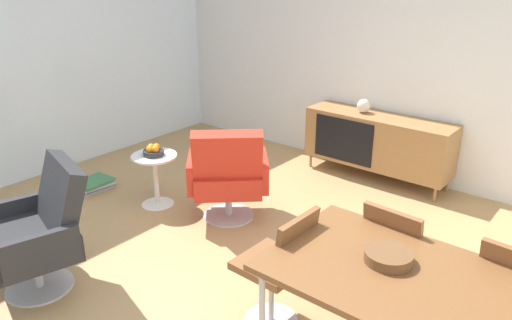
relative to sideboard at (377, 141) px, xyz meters
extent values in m
plane|color=tan|center=(0.16, -2.30, -0.44)|extent=(8.32, 8.32, 0.00)
cube|color=silver|center=(0.16, 0.30, 0.96)|extent=(6.80, 0.12, 2.80)
cube|color=silver|center=(-3.04, -2.30, 0.96)|extent=(0.12, 5.60, 2.80)
cube|color=olive|center=(0.00, 0.00, 0.00)|extent=(1.60, 0.44, 0.56)
cube|color=black|center=(-0.30, -0.22, 0.00)|extent=(0.70, 0.01, 0.48)
cylinder|color=olive|center=(-0.74, -0.17, -0.36)|extent=(0.03, 0.03, 0.16)
cylinder|color=olive|center=(0.74, -0.17, -0.36)|extent=(0.03, 0.03, 0.16)
cylinder|color=olive|center=(-0.74, 0.17, -0.36)|extent=(0.03, 0.03, 0.16)
cylinder|color=olive|center=(0.74, 0.17, -0.36)|extent=(0.03, 0.03, 0.16)
ellipsoid|color=beige|center=(-0.20, 0.00, 0.36)|extent=(0.14, 0.14, 0.15)
cube|color=brown|center=(1.51, -2.62, 0.28)|extent=(1.60, 0.90, 0.04)
cylinder|color=#B7B7BC|center=(0.79, -2.23, -0.09)|extent=(0.04, 0.04, 0.70)
cylinder|color=brown|center=(1.29, -2.56, 0.33)|extent=(0.26, 0.26, 0.06)
cube|color=brown|center=(0.56, -2.62, 0.01)|extent=(0.41, 0.41, 0.05)
cube|color=brown|center=(0.73, -2.62, 0.23)|extent=(0.10, 0.38, 0.38)
cylinder|color=#B7B7BC|center=(0.56, -2.62, -0.23)|extent=(0.04, 0.04, 0.42)
cylinder|color=#B7B7BC|center=(0.56, -2.62, -0.43)|extent=(0.36, 0.36, 0.01)
cube|color=brown|center=(1.16, -2.00, 0.01)|extent=(0.42, 0.42, 0.05)
cube|color=brown|center=(1.14, -2.18, 0.23)|extent=(0.38, 0.11, 0.38)
cylinder|color=#B7B7BC|center=(1.16, -2.00, -0.23)|extent=(0.04, 0.04, 0.42)
cylinder|color=#B7B7BC|center=(1.16, -2.00, -0.43)|extent=(0.36, 0.36, 0.01)
cube|color=red|center=(-0.66, -1.69, -0.06)|extent=(0.82, 0.82, 0.20)
cube|color=red|center=(-0.50, -1.87, 0.25)|extent=(0.62, 0.60, 0.51)
cube|color=red|center=(-0.42, -1.47, 0.02)|extent=(0.38, 0.41, 0.28)
cube|color=red|center=(-0.90, -1.92, 0.02)|extent=(0.38, 0.41, 0.28)
cylinder|color=#B7B7BC|center=(-0.66, -1.69, -0.30)|extent=(0.06, 0.06, 0.28)
cylinder|color=#B7B7BC|center=(-0.66, -1.69, -0.43)|extent=(0.48, 0.48, 0.02)
cube|color=#262628|center=(-1.00, -3.41, -0.06)|extent=(0.73, 0.70, 0.20)
cube|color=#262628|center=(-0.93, -3.17, 0.25)|extent=(0.65, 0.42, 0.51)
cube|color=#262628|center=(-1.31, -3.32, 0.02)|extent=(0.19, 0.50, 0.28)
cube|color=#262628|center=(-0.68, -3.49, 0.02)|extent=(0.19, 0.50, 0.28)
cylinder|color=#B7B7BC|center=(-1.00, -3.41, -0.30)|extent=(0.06, 0.06, 0.28)
cylinder|color=#B7B7BC|center=(-1.00, -3.41, -0.43)|extent=(0.48, 0.48, 0.02)
cylinder|color=white|center=(-1.38, -1.95, 0.07)|extent=(0.44, 0.44, 0.02)
cylinder|color=white|center=(-1.38, -1.95, -0.19)|extent=(0.05, 0.05, 0.50)
cone|color=white|center=(-1.38, -1.95, -0.43)|extent=(0.32, 0.32, 0.02)
cylinder|color=#262628|center=(-1.38, -1.95, 0.11)|extent=(0.20, 0.20, 0.05)
sphere|color=orange|center=(-1.34, -1.96, 0.15)|extent=(0.07, 0.07, 0.07)
sphere|color=orange|center=(-1.38, -1.91, 0.15)|extent=(0.07, 0.07, 0.07)
sphere|color=orange|center=(-1.42, -1.95, 0.15)|extent=(0.07, 0.07, 0.07)
sphere|color=orange|center=(-1.38, -1.99, 0.15)|extent=(0.07, 0.07, 0.07)
cube|color=#B2B2B7|center=(-2.19, -2.15, -0.43)|extent=(0.29, 0.37, 0.02)
cube|color=silver|center=(-2.18, -2.15, -0.41)|extent=(0.29, 0.34, 0.01)
cube|color=#334C8C|center=(-2.18, -2.14, -0.40)|extent=(0.31, 0.35, 0.01)
cube|color=#B2B2B7|center=(-2.16, -2.15, -0.38)|extent=(0.31, 0.38, 0.02)
cube|color=#3F7F4C|center=(-2.16, -2.16, -0.36)|extent=(0.27, 0.33, 0.01)
cube|color=#3F7F4C|center=(-2.18, -2.15, -0.35)|extent=(0.31, 0.37, 0.02)
camera|label=1|loc=(2.16, -4.75, 1.78)|focal=34.52mm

